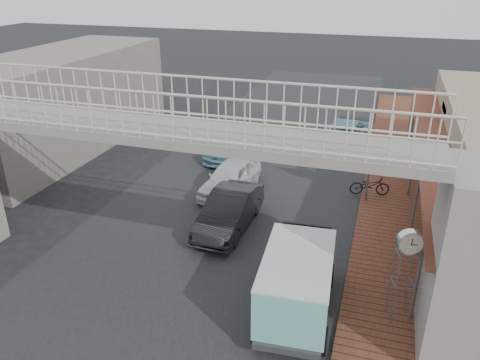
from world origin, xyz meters
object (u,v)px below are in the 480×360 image
Objects in this scene: motorcycle_near at (370,185)px; motorcycle_far at (409,151)px; arrow_sign at (391,149)px; angkot_curb at (347,131)px; white_hatchback at (230,178)px; angkot_van at (298,276)px; street_clock at (409,246)px; angkot_far at (232,142)px; dark_sedan at (229,211)px.

motorcycle_near is 1.00× the size of motorcycle_far.
arrow_sign is (0.62, -0.58, 1.93)m from motorcycle_near.
motorcycle_near is (1.67, -6.68, -0.14)m from angkot_curb.
white_hatchback is 0.81× the size of angkot_curb.
street_clock reaches higher than angkot_van.
angkot_curb is at bearing 31.74° from angkot_far.
motorcycle_near is at bearing 42.60° from dark_sedan.
dark_sedan is 6.46m from motorcycle_near.
motorcycle_near is 0.60× the size of street_clock.
angkot_van is at bearing -51.45° from white_hatchback.
motorcycle_far is 0.61× the size of street_clock.
angkot_curb is at bearing 69.55° from white_hatchback.
dark_sedan is 1.54× the size of street_clock.
motorcycle_far is at bearing 8.87° from angkot_far.
motorcycle_near is at bearing 111.69° from angkot_curb.
angkot_van reaches higher than motorcycle_far.
white_hatchback is at bearing 120.47° from street_clock.
motorcycle_far is at bearing 72.33° from angkot_van.
angkot_van is 13.35m from motorcycle_far.
angkot_far reaches higher than motorcycle_near.
angkot_far is at bearing 114.64° from white_hatchback.
angkot_van is 1.44× the size of arrow_sign.
arrow_sign is (2.29, -7.26, 1.79)m from angkot_curb.
white_hatchback is 2.39× the size of motorcycle_near.
dark_sedan reaches higher than white_hatchback.
motorcycle_near is 8.04m from street_clock.
arrow_sign is at bearing -26.37° from angkot_far.
dark_sedan is 5.27m from angkot_van.
motorcycle_near is at bearing 81.79° from street_clock.
dark_sedan is 11.04m from motorcycle_far.
dark_sedan is 0.89× the size of angkot_far.
angkot_van is (5.71, -11.34, 0.58)m from angkot_far.
dark_sedan reaches higher than motorcycle_far.
white_hatchback is 0.93× the size of dark_sedan.
street_clock reaches higher than angkot_far.
angkot_van is at bearing -49.04° from dark_sedan.
angkot_van is 8.47m from motorcycle_near.
dark_sedan is 1.45× the size of arrow_sign.
angkot_far is 2.87× the size of motorcycle_near.
white_hatchback is at bearing 117.60° from angkot_van.
angkot_curb is 7.82m from arrow_sign.
angkot_far is at bearing 153.40° from arrow_sign.
angkot_van reaches higher than angkot_far.
angkot_curb is at bearing 84.08° from street_clock.
motorcycle_near is at bearing 75.65° from angkot_van.
arrow_sign reaches higher than angkot_far.
motorcycle_near is (4.85, 4.28, -0.16)m from dark_sedan.
angkot_far is 7.82m from motorcycle_near.
angkot_van is 8.09m from arrow_sign.
arrow_sign is (5.47, 3.70, 1.76)m from dark_sedan.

